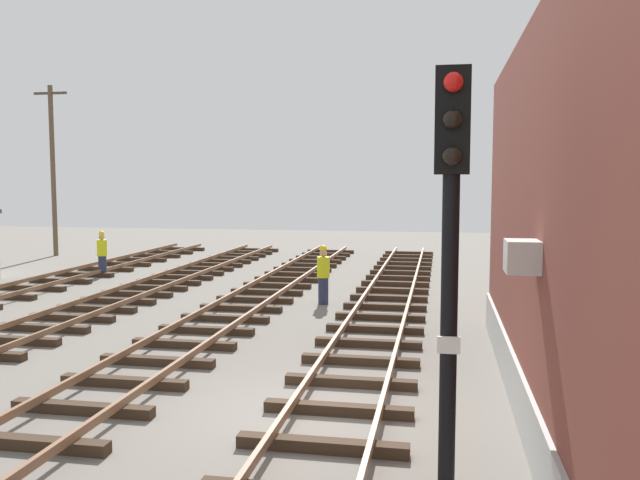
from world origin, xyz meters
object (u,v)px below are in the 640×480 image
object	(u,v)px
utility_pole_far	(53,168)
track_worker_foreground	(323,275)
track_worker_distant	(102,254)
signal_mast	(450,247)

from	to	relation	value
utility_pole_far	track_worker_foreground	bearing A→B (deg)	-33.78
utility_pole_far	track_worker_distant	xyz separation A→B (m)	(6.24, -6.54, -3.64)
track_worker_foreground	utility_pole_far	bearing A→B (deg)	146.22
utility_pole_far	track_worker_distant	world-z (taller)	utility_pole_far
signal_mast	track_worker_distant	bearing A→B (deg)	128.05
signal_mast	track_worker_distant	world-z (taller)	signal_mast
utility_pole_far	track_worker_distant	distance (m)	9.75
utility_pole_far	track_worker_foreground	size ratio (longest dim) A/B	4.68
utility_pole_far	track_worker_foreground	xyz separation A→B (m)	(16.13, -10.79, -3.64)
utility_pole_far	track_worker_foreground	world-z (taller)	utility_pole_far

